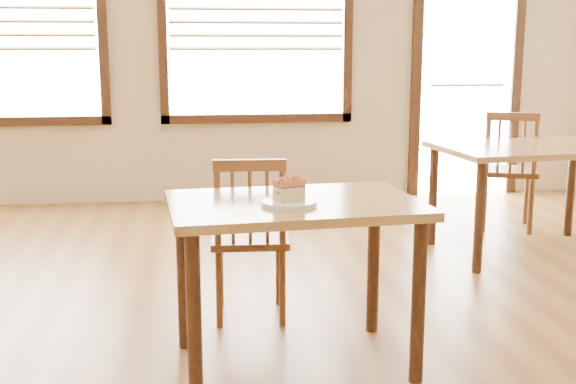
# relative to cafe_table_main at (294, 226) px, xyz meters

# --- Properties ---
(window_right) EXTENTS (1.76, 0.10, 1.96)m
(window_right) POSITION_rel_cafe_table_main_xyz_m (0.17, 3.63, 1.17)
(window_right) COLOR white
(window_right) RESTS_ON room_shell
(entry_door) EXTENTS (1.08, 0.06, 2.29)m
(entry_door) POSITION_rel_cafe_table_main_xyz_m (2.17, 3.63, 0.56)
(entry_door) COLOR white
(entry_door) RESTS_ON ground
(cafe_table_main) EXTENTS (1.13, 0.80, 0.75)m
(cafe_table_main) POSITION_rel_cafe_table_main_xyz_m (0.00, 0.00, 0.00)
(cafe_table_main) COLOR #AC8A43
(cafe_table_main) RESTS_ON ground
(cafe_chair_main) EXTENTS (0.42, 0.42, 0.88)m
(cafe_chair_main) POSITION_rel_cafe_table_main_xyz_m (-0.15, 0.58, -0.19)
(cafe_chair_main) COLOR brown
(cafe_chair_main) RESTS_ON ground
(cafe_table_second) EXTENTS (1.33, 0.95, 0.75)m
(cafe_table_second) POSITION_rel_cafe_table_main_xyz_m (1.86, 1.57, 0.02)
(cafe_table_second) COLOR #AC8A43
(cafe_table_second) RESTS_ON ground
(cafe_chair_second) EXTENTS (0.54, 0.54, 0.94)m
(cafe_chair_second) POSITION_rel_cafe_table_main_xyz_m (1.99, 2.22, -0.16)
(cafe_chair_second) COLOR brown
(cafe_chair_second) RESTS_ON ground
(plate) EXTENTS (0.24, 0.24, 0.02)m
(plate) POSITION_rel_cafe_table_main_xyz_m (-0.03, -0.08, 0.12)
(plate) COLOR white
(plate) RESTS_ON cafe_table_main
(cake_slice) EXTENTS (0.14, 0.12, 0.11)m
(cake_slice) POSITION_rel_cafe_table_main_xyz_m (-0.04, -0.08, 0.18)
(cake_slice) COLOR #E7C582
(cake_slice) RESTS_ON plate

